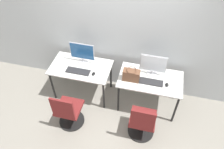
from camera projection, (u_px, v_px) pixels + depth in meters
ground_plane at (110, 111)px, 4.39m from camera, size 20.00×20.00×0.00m
wall_back at (121, 30)px, 3.94m from camera, size 12.00×0.05×2.80m
desk_left at (81, 70)px, 4.26m from camera, size 1.16×0.68×0.75m
monitor_left at (82, 53)px, 4.15m from camera, size 0.48×0.19×0.43m
keyboard_left at (78, 71)px, 4.10m from camera, size 0.46×0.16×0.02m
mouse_left at (93, 74)px, 4.04m from camera, size 0.06×0.09×0.03m
office_chair_left at (68, 112)px, 3.92m from camera, size 0.48×0.48×0.89m
desk_right at (150, 82)px, 4.03m from camera, size 1.16×0.68×0.75m
monitor_right at (153, 65)px, 3.91m from camera, size 0.48×0.19×0.43m
keyboard_right at (150, 82)px, 3.91m from camera, size 0.46×0.16×0.02m
mouse_right at (167, 85)px, 3.85m from camera, size 0.06×0.09×0.03m
office_chair_right at (142, 123)px, 3.77m from camera, size 0.48×0.48×0.89m
handbag at (131, 75)px, 3.88m from camera, size 0.30×0.18×0.25m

